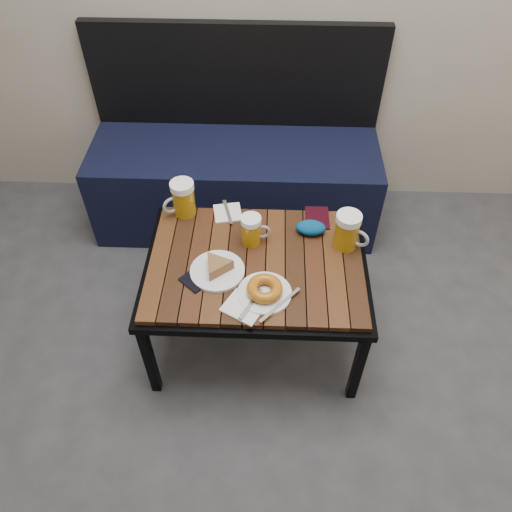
{
  "coord_description": "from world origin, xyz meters",
  "views": [
    {
      "loc": [
        -0.1,
        -0.26,
        1.85
      ],
      "look_at": [
        -0.15,
        0.99,
        0.5
      ],
      "focal_mm": 35.0,
      "sensor_mm": 36.0,
      "label": 1
    }
  ],
  "objects_px": {
    "cafe_table": "(256,269)",
    "bench": "(236,175)",
    "passport_burgundy": "(317,218)",
    "beer_mug_centre": "(252,230)",
    "beer_mug_left": "(183,198)",
    "plate_bagel": "(265,291)",
    "knit_pouch": "(311,228)",
    "plate_pie": "(217,268)",
    "passport_navy": "(200,276)",
    "beer_mug_right": "(348,231)"
  },
  "relations": [
    {
      "from": "cafe_table",
      "to": "plate_pie",
      "type": "height_order",
      "value": "plate_pie"
    },
    {
      "from": "knit_pouch",
      "to": "bench",
      "type": "bearing_deg",
      "value": 119.22
    },
    {
      "from": "plate_bagel",
      "to": "passport_burgundy",
      "type": "bearing_deg",
      "value": 63.21
    },
    {
      "from": "bench",
      "to": "knit_pouch",
      "type": "relative_size",
      "value": 12.02
    },
    {
      "from": "bench",
      "to": "passport_navy",
      "type": "xyz_separation_m",
      "value": [
        -0.07,
        -0.86,
        0.2
      ]
    },
    {
      "from": "beer_mug_centre",
      "to": "plate_pie",
      "type": "relative_size",
      "value": 0.63
    },
    {
      "from": "plate_bagel",
      "to": "passport_navy",
      "type": "relative_size",
      "value": 1.73
    },
    {
      "from": "plate_bagel",
      "to": "beer_mug_centre",
      "type": "bearing_deg",
      "value": 102.33
    },
    {
      "from": "plate_pie",
      "to": "passport_burgundy",
      "type": "xyz_separation_m",
      "value": [
        0.38,
        0.3,
        -0.02
      ]
    },
    {
      "from": "plate_bagel",
      "to": "bench",
      "type": "bearing_deg",
      "value": 100.31
    },
    {
      "from": "beer_mug_right",
      "to": "passport_burgundy",
      "type": "bearing_deg",
      "value": 153.55
    },
    {
      "from": "passport_navy",
      "to": "knit_pouch",
      "type": "bearing_deg",
      "value": 72.56
    },
    {
      "from": "beer_mug_left",
      "to": "passport_burgundy",
      "type": "height_order",
      "value": "beer_mug_left"
    },
    {
      "from": "beer_mug_right",
      "to": "plate_pie",
      "type": "distance_m",
      "value": 0.51
    },
    {
      "from": "beer_mug_centre",
      "to": "plate_pie",
      "type": "distance_m",
      "value": 0.2
    },
    {
      "from": "beer_mug_right",
      "to": "passport_navy",
      "type": "bearing_deg",
      "value": -131.93
    },
    {
      "from": "beer_mug_centre",
      "to": "passport_burgundy",
      "type": "bearing_deg",
      "value": 22.87
    },
    {
      "from": "beer_mug_left",
      "to": "knit_pouch",
      "type": "bearing_deg",
      "value": 136.92
    },
    {
      "from": "beer_mug_centre",
      "to": "passport_burgundy",
      "type": "relative_size",
      "value": 0.95
    },
    {
      "from": "plate_pie",
      "to": "passport_burgundy",
      "type": "distance_m",
      "value": 0.49
    },
    {
      "from": "knit_pouch",
      "to": "beer_mug_right",
      "type": "bearing_deg",
      "value": -26.43
    },
    {
      "from": "plate_pie",
      "to": "passport_burgundy",
      "type": "height_order",
      "value": "plate_pie"
    },
    {
      "from": "passport_navy",
      "to": "knit_pouch",
      "type": "relative_size",
      "value": 1.13
    },
    {
      "from": "cafe_table",
      "to": "passport_burgundy",
      "type": "xyz_separation_m",
      "value": [
        0.24,
        0.24,
        0.05
      ]
    },
    {
      "from": "beer_mug_right",
      "to": "passport_burgundy",
      "type": "relative_size",
      "value": 1.16
    },
    {
      "from": "cafe_table",
      "to": "passport_navy",
      "type": "bearing_deg",
      "value": -156.9
    },
    {
      "from": "beer_mug_left",
      "to": "plate_bagel",
      "type": "height_order",
      "value": "beer_mug_left"
    },
    {
      "from": "passport_burgundy",
      "to": "bench",
      "type": "bearing_deg",
      "value": 125.0
    },
    {
      "from": "plate_bagel",
      "to": "knit_pouch",
      "type": "xyz_separation_m",
      "value": [
        0.17,
        0.32,
        0.0
      ]
    },
    {
      "from": "plate_pie",
      "to": "plate_bagel",
      "type": "xyz_separation_m",
      "value": [
        0.18,
        -0.1,
        -0.0
      ]
    },
    {
      "from": "beer_mug_left",
      "to": "knit_pouch",
      "type": "xyz_separation_m",
      "value": [
        0.51,
        -0.1,
        -0.05
      ]
    },
    {
      "from": "plate_bagel",
      "to": "knit_pouch",
      "type": "relative_size",
      "value": 1.96
    },
    {
      "from": "plate_bagel",
      "to": "plate_pie",
      "type": "bearing_deg",
      "value": 150.85
    },
    {
      "from": "cafe_table",
      "to": "beer_mug_centre",
      "type": "relative_size",
      "value": 6.7
    },
    {
      "from": "cafe_table",
      "to": "beer_mug_left",
      "type": "distance_m",
      "value": 0.42
    },
    {
      "from": "cafe_table",
      "to": "passport_burgundy",
      "type": "relative_size",
      "value": 6.38
    },
    {
      "from": "passport_burgundy",
      "to": "beer_mug_centre",
      "type": "bearing_deg",
      "value": -151.4
    },
    {
      "from": "beer_mug_right",
      "to": "passport_navy",
      "type": "distance_m",
      "value": 0.57
    },
    {
      "from": "beer_mug_centre",
      "to": "plate_pie",
      "type": "bearing_deg",
      "value": -132.11
    },
    {
      "from": "beer_mug_left",
      "to": "passport_navy",
      "type": "xyz_separation_m",
      "value": [
        0.1,
        -0.34,
        -0.07
      ]
    },
    {
      "from": "plate_pie",
      "to": "passport_navy",
      "type": "relative_size",
      "value": 1.51
    },
    {
      "from": "beer_mug_centre",
      "to": "plate_bagel",
      "type": "height_order",
      "value": "beer_mug_centre"
    },
    {
      "from": "beer_mug_left",
      "to": "passport_burgundy",
      "type": "distance_m",
      "value": 0.55
    },
    {
      "from": "bench",
      "to": "knit_pouch",
      "type": "distance_m",
      "value": 0.73
    },
    {
      "from": "plate_bagel",
      "to": "knit_pouch",
      "type": "height_order",
      "value": "plate_bagel"
    },
    {
      "from": "bench",
      "to": "beer_mug_centre",
      "type": "xyz_separation_m",
      "value": [
        0.11,
        -0.67,
        0.26
      ]
    },
    {
      "from": "passport_burgundy",
      "to": "knit_pouch",
      "type": "relative_size",
      "value": 1.13
    },
    {
      "from": "passport_burgundy",
      "to": "passport_navy",
      "type": "bearing_deg",
      "value": -143.3
    },
    {
      "from": "cafe_table",
      "to": "bench",
      "type": "bearing_deg",
      "value": 99.77
    },
    {
      "from": "beer_mug_right",
      "to": "plate_pie",
      "type": "bearing_deg",
      "value": -132.38
    }
  ]
}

